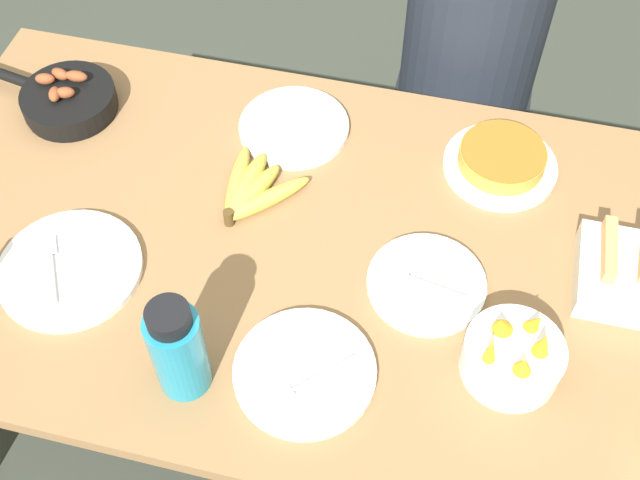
{
  "coord_description": "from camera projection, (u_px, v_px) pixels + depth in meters",
  "views": [
    {
      "loc": [
        0.21,
        -0.86,
        1.95
      ],
      "look_at": [
        0.0,
        0.0,
        0.75
      ],
      "focal_mm": 45.0,
      "sensor_mm": 36.0,
      "label": 1
    }
  ],
  "objects": [
    {
      "name": "ground_plane",
      "position": [
        320.0,
        408.0,
        2.09
      ],
      "size": [
        14.0,
        14.0,
        0.0
      ],
      "primitive_type": "plane",
      "color": "#383D33"
    },
    {
      "name": "skillet",
      "position": [
        67.0,
        99.0,
        1.72
      ],
      "size": [
        0.34,
        0.2,
        0.08
      ],
      "rotation": [
        0.0,
        0.0,
        2.95
      ],
      "color": "black",
      "rests_on": "dining_table"
    },
    {
      "name": "dining_table",
      "position": [
        320.0,
        275.0,
        1.59
      ],
      "size": [
        1.68,
        0.92,
        0.72
      ],
      "color": "olive",
      "rests_on": "ground_plane"
    },
    {
      "name": "empty_plate_far_right",
      "position": [
        305.0,
        372.0,
        1.36
      ],
      "size": [
        0.24,
        0.24,
        0.02
      ],
      "color": "white",
      "rests_on": "dining_table"
    },
    {
      "name": "empty_plate_mid_edge",
      "position": [
        426.0,
        284.0,
        1.46
      ],
      "size": [
        0.22,
        0.22,
        0.02
      ],
      "color": "white",
      "rests_on": "dining_table"
    },
    {
      "name": "water_bottle",
      "position": [
        178.0,
        349.0,
        1.28
      ],
      "size": [
        0.09,
        0.09,
        0.22
      ],
      "color": "teal",
      "rests_on": "dining_table"
    },
    {
      "name": "banana_bunch",
      "position": [
        250.0,
        190.0,
        1.58
      ],
      "size": [
        0.18,
        0.2,
        0.04
      ],
      "color": "gold",
      "rests_on": "dining_table"
    },
    {
      "name": "fruit_bowl_mango",
      "position": [
        513.0,
        356.0,
        1.34
      ],
      "size": [
        0.17,
        0.17,
        0.12
      ],
      "color": "white",
      "rests_on": "dining_table"
    },
    {
      "name": "empty_plate_far_left",
      "position": [
        294.0,
        127.0,
        1.7
      ],
      "size": [
        0.23,
        0.23,
        0.02
      ],
      "color": "white",
      "rests_on": "dining_table"
    },
    {
      "name": "frittata_plate_center",
      "position": [
        501.0,
        161.0,
        1.62
      ],
      "size": [
        0.23,
        0.23,
        0.06
      ],
      "color": "white",
      "rests_on": "dining_table"
    },
    {
      "name": "person_figure",
      "position": [
        460.0,
        104.0,
        2.09
      ],
      "size": [
        0.37,
        0.37,
        1.16
      ],
      "color": "black",
      "rests_on": "ground_plane"
    },
    {
      "name": "empty_plate_near_front",
      "position": [
        70.0,
        269.0,
        1.48
      ],
      "size": [
        0.27,
        0.27,
        0.02
      ],
      "color": "white",
      "rests_on": "dining_table"
    }
  ]
}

